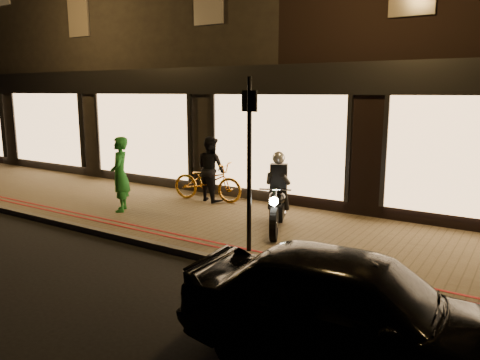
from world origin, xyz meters
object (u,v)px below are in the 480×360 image
(motorcycle, at_px, (278,200))
(bicycle_gold, at_px, (208,181))
(person_green, at_px, (120,174))
(parked_car, at_px, (354,309))
(sign_post, at_px, (249,156))

(motorcycle, distance_m, bicycle_gold, 3.03)
(bicycle_gold, height_order, person_green, person_green)
(motorcycle, xyz_separation_m, bicycle_gold, (-2.73, 1.32, -0.11))
(parked_car, bearing_deg, bicycle_gold, 45.10)
(motorcycle, xyz_separation_m, parked_car, (2.83, -3.58, -0.09))
(motorcycle, distance_m, person_green, 3.86)
(motorcycle, height_order, sign_post, sign_post)
(sign_post, relative_size, parked_car, 0.80)
(person_green, relative_size, parked_car, 0.46)
(bicycle_gold, distance_m, person_green, 2.24)
(person_green, bearing_deg, parked_car, 26.79)
(bicycle_gold, bearing_deg, motorcycle, -124.63)
(sign_post, height_order, person_green, sign_post)
(person_green, height_order, parked_car, person_green)
(bicycle_gold, height_order, parked_car, parked_car)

